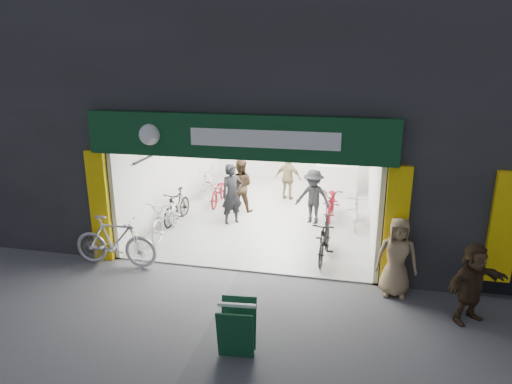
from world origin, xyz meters
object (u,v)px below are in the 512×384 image
(bike_right_front, at_px, (325,239))
(sandwich_board, at_px, (237,328))
(pedestrian_near, at_px, (397,257))
(bike_left_front, at_px, (167,216))
(parked_bike, at_px, (115,241))

(bike_right_front, relative_size, sandwich_board, 1.93)
(bike_right_front, bearing_deg, pedestrian_near, -38.72)
(pedestrian_near, height_order, sandwich_board, pedestrian_near)
(bike_left_front, relative_size, pedestrian_near, 1.23)
(bike_right_front, bearing_deg, parked_bike, -160.12)
(sandwich_board, bearing_deg, pedestrian_near, 38.86)
(bike_left_front, xyz_separation_m, pedestrian_near, (5.68, -1.95, 0.29))
(parked_bike, xyz_separation_m, sandwich_board, (3.51, -2.55, -0.10))
(sandwich_board, bearing_deg, bike_left_front, 118.88)
(pedestrian_near, distance_m, sandwich_board, 3.65)
(sandwich_board, bearing_deg, bike_right_front, 68.76)
(parked_bike, bearing_deg, bike_left_front, -12.64)
(bike_left_front, height_order, bike_right_front, bike_left_front)
(parked_bike, relative_size, pedestrian_near, 1.22)
(bike_left_front, distance_m, sandwich_board, 5.46)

